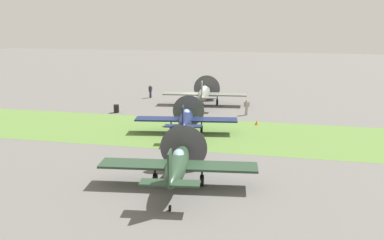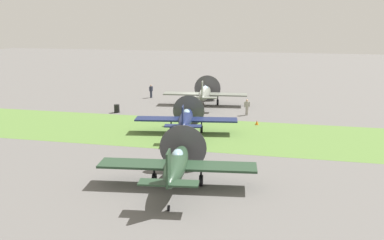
% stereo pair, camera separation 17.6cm
% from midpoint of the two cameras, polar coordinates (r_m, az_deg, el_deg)
% --- Properties ---
extents(ground_plane, '(160.00, 160.00, 0.00)m').
position_cam_midpoint_polar(ground_plane, '(51.86, 0.59, 1.87)').
color(ground_plane, '#605E5B').
extents(grass_verge, '(120.00, 11.00, 0.01)m').
position_cam_midpoint_polar(grass_verge, '(40.58, -2.95, -1.47)').
color(grass_verge, '#567A38').
rests_on(grass_verge, ground).
extents(airplane_lead, '(10.14, 8.04, 3.60)m').
position_cam_midpoint_polar(airplane_lead, '(51.83, 1.82, 3.55)').
color(airplane_lead, slate).
rests_on(airplane_lead, ground).
extents(airplane_wingman, '(9.48, 7.54, 3.36)m').
position_cam_midpoint_polar(airplane_wingman, '(39.44, -0.67, 0.20)').
color(airplane_wingman, '#141E47').
rests_on(airplane_wingman, ground).
extents(airplane_trail, '(10.10, 8.02, 3.58)m').
position_cam_midpoint_polar(airplane_trail, '(27.15, -1.85, -5.85)').
color(airplane_trail, '#233D28').
rests_on(airplane_trail, ground).
extents(ground_crew_chief, '(0.38, 0.57, 1.73)m').
position_cam_midpoint_polar(ground_crew_chief, '(57.18, -5.32, 3.84)').
color(ground_crew_chief, '#2D3342').
rests_on(ground_crew_chief, ground).
extents(ground_crew_mechanic, '(0.61, 0.38, 1.73)m').
position_cam_midpoint_polar(ground_crew_mechanic, '(47.31, 7.35, 1.74)').
color(ground_crew_mechanic, '#9E998E').
rests_on(ground_crew_mechanic, ground).
extents(fuel_drum, '(0.60, 0.60, 0.90)m').
position_cam_midpoint_polar(fuel_drum, '(48.94, -9.77, 1.50)').
color(fuel_drum, black).
rests_on(fuel_drum, ground).
extents(runway_marker_cone, '(0.36, 0.36, 0.44)m').
position_cam_midpoint_polar(runway_marker_cone, '(43.33, 8.65, -0.34)').
color(runway_marker_cone, orange).
rests_on(runway_marker_cone, ground).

